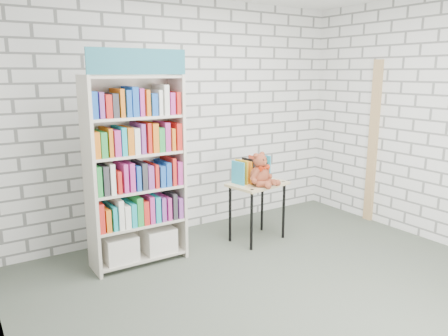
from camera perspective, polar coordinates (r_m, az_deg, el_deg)
ground at (r=4.14m, az=8.49°, el=-15.74°), size 4.50×4.50×0.00m
room_shell at (r=3.66m, az=9.39°, el=9.74°), size 4.52×4.02×2.81m
bookshelf at (r=4.46m, az=-11.47°, el=-0.27°), size 0.96×0.37×2.16m
display_table at (r=5.08m, az=4.40°, el=-3.00°), size 0.71×0.54×0.69m
table_books at (r=5.10m, az=3.59°, el=-0.26°), size 0.48×0.27×0.27m
teddy_bear at (r=4.92m, az=4.88°, el=-0.56°), size 0.34×0.34×0.38m
door_trim at (r=6.01m, az=18.88°, el=3.18°), size 0.05×0.12×2.10m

